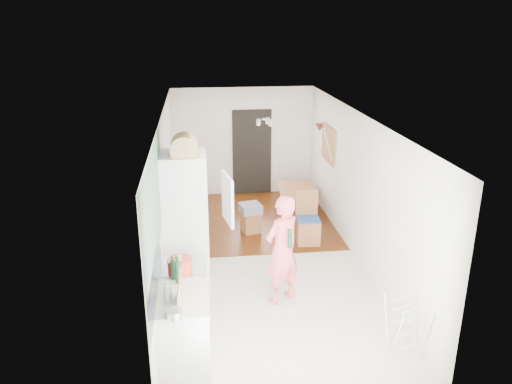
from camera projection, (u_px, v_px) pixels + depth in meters
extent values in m
cube|color=beige|center=(263.00, 260.00, 8.60)|extent=(3.20, 7.00, 0.01)
cube|color=#5F2E07|center=(251.00, 219.00, 10.33)|extent=(3.20, 3.30, 0.01)
cube|color=slate|center=(154.00, 205.00, 5.93)|extent=(0.02, 3.00, 1.30)
cube|color=black|center=(155.00, 280.00, 5.65)|extent=(0.02, 1.90, 0.50)
cube|color=black|center=(252.00, 153.00, 11.55)|extent=(0.90, 0.04, 2.00)
cube|color=silver|center=(184.00, 332.00, 5.92)|extent=(0.60, 0.90, 0.86)
cube|color=beige|center=(182.00, 298.00, 5.76)|extent=(0.62, 0.92, 0.06)
cube|color=silver|center=(185.00, 298.00, 6.62)|extent=(0.60, 0.60, 0.88)
cube|color=#B4B4B6|center=(183.00, 267.00, 6.46)|extent=(0.60, 0.60, 0.04)
cube|color=silver|center=(186.00, 224.00, 7.36)|extent=(0.66, 0.66, 2.15)
cube|color=silver|center=(228.00, 199.00, 7.00)|extent=(0.14, 0.56, 0.70)
cube|color=white|center=(206.00, 193.00, 7.24)|extent=(0.02, 0.52, 0.66)
cube|color=tan|center=(329.00, 144.00, 10.04)|extent=(0.03, 0.90, 0.70)
cube|color=#AE6E44|center=(328.00, 144.00, 10.04)|extent=(0.00, 0.94, 0.74)
cone|color=maroon|center=(319.00, 127.00, 10.58)|extent=(0.18, 0.18, 0.16)
imported|color=#F16466|center=(282.00, 241.00, 7.07)|extent=(0.84, 0.78, 1.93)
imported|color=#AE6E44|center=(298.00, 203.00, 10.68)|extent=(0.78, 1.24, 0.41)
cube|color=gray|center=(250.00, 208.00, 9.52)|extent=(0.46, 0.46, 0.17)
cylinder|color=red|center=(180.00, 266.00, 6.26)|extent=(0.33, 0.33, 0.19)
cylinder|color=#B4B4B6|center=(174.00, 314.00, 5.33)|extent=(0.21, 0.21, 0.09)
cylinder|color=#194022|center=(290.00, 238.00, 6.90)|extent=(0.06, 0.06, 0.27)
cylinder|color=#194022|center=(178.00, 272.00, 6.00)|extent=(0.07, 0.07, 0.28)
cylinder|color=#194022|center=(173.00, 270.00, 6.08)|extent=(0.06, 0.06, 0.25)
cylinder|color=silver|center=(168.00, 294.00, 5.59)|extent=(0.09, 0.09, 0.21)
cylinder|color=tan|center=(179.00, 266.00, 6.21)|extent=(0.07, 0.07, 0.21)
cylinder|color=tan|center=(180.00, 266.00, 6.21)|extent=(0.07, 0.07, 0.21)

